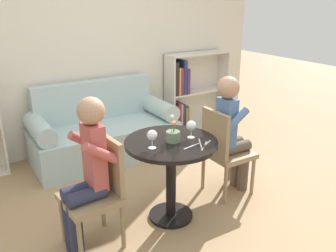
% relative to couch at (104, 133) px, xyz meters
% --- Properties ---
extents(ground_plane, '(16.00, 16.00, 0.00)m').
position_rel_couch_xyz_m(ground_plane, '(0.00, -1.57, -0.31)').
color(ground_plane, tan).
extents(back_wall, '(5.20, 0.05, 2.70)m').
position_rel_couch_xyz_m(back_wall, '(0.00, 0.42, 1.04)').
color(back_wall, silver).
rests_on(back_wall, ground_plane).
extents(round_table, '(0.80, 0.80, 0.75)m').
position_rel_couch_xyz_m(round_table, '(0.00, -1.57, 0.26)').
color(round_table, black).
rests_on(round_table, ground_plane).
extents(couch, '(1.75, 0.80, 0.92)m').
position_rel_couch_xyz_m(couch, '(0.00, 0.00, 0.00)').
color(couch, '#A8C1C1').
rests_on(couch, ground_plane).
extents(bookshelf_right, '(0.99, 0.28, 1.14)m').
position_rel_couch_xyz_m(bookshelf_right, '(1.46, 0.27, 0.24)').
color(bookshelf_right, silver).
rests_on(bookshelf_right, ground_plane).
extents(chair_left, '(0.45, 0.45, 0.90)m').
position_rel_couch_xyz_m(chair_left, '(-0.67, -1.56, 0.18)').
color(chair_left, '#937A56').
rests_on(chair_left, ground_plane).
extents(chair_right, '(0.42, 0.42, 0.90)m').
position_rel_couch_xyz_m(chair_right, '(0.67, -1.49, 0.18)').
color(chair_right, '#937A56').
rests_on(chair_right, ground_plane).
extents(person_left, '(0.43, 0.36, 1.24)m').
position_rel_couch_xyz_m(person_left, '(-0.76, -1.57, 0.35)').
color(person_left, '#282D47').
rests_on(person_left, ground_plane).
extents(person_right, '(0.42, 0.34, 1.22)m').
position_rel_couch_xyz_m(person_right, '(0.76, -1.49, 0.35)').
color(person_right, brown).
rests_on(person_right, ground_plane).
extents(wine_glass_left, '(0.09, 0.09, 0.16)m').
position_rel_couch_xyz_m(wine_glass_left, '(-0.21, -1.62, 0.55)').
color(wine_glass_left, white).
rests_on(wine_glass_left, round_table).
extents(wine_glass_right, '(0.09, 0.09, 0.15)m').
position_rel_couch_xyz_m(wine_glass_right, '(0.19, -1.60, 0.55)').
color(wine_glass_right, white).
rests_on(wine_glass_right, round_table).
extents(flower_vase, '(0.12, 0.12, 0.24)m').
position_rel_couch_xyz_m(flower_vase, '(0.01, -1.59, 0.51)').
color(flower_vase, gray).
rests_on(flower_vase, round_table).
extents(knife_left_setting, '(0.11, 0.17, 0.00)m').
position_rel_couch_xyz_m(knife_left_setting, '(0.18, -1.74, 0.44)').
color(knife_left_setting, silver).
rests_on(knife_left_setting, round_table).
extents(fork_left_setting, '(0.19, 0.05, 0.00)m').
position_rel_couch_xyz_m(fork_left_setting, '(0.09, -1.75, 0.44)').
color(fork_left_setting, silver).
rests_on(fork_left_setting, round_table).
extents(knife_right_setting, '(0.17, 0.11, 0.00)m').
position_rel_couch_xyz_m(knife_right_setting, '(0.21, -1.79, 0.44)').
color(knife_right_setting, silver).
rests_on(knife_right_setting, round_table).
extents(fork_right_setting, '(0.15, 0.13, 0.00)m').
position_rel_couch_xyz_m(fork_right_setting, '(0.17, -1.80, 0.44)').
color(fork_right_setting, silver).
rests_on(fork_right_setting, round_table).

